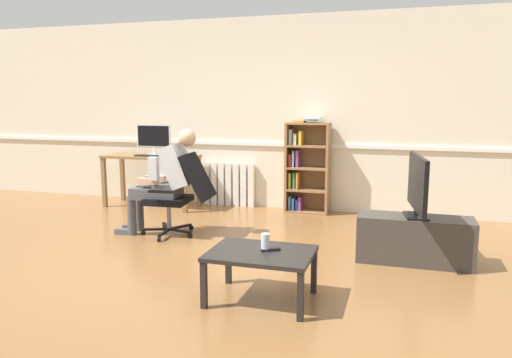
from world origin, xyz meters
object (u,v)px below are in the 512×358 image
spare_remote (271,250)px  tv_screen (418,185)px  keyboard (147,156)px  computer_mouse (168,156)px  imac_monitor (154,137)px  radiator (229,184)px  computer_desk (151,163)px  tv_stand (414,240)px  coffee_table (261,257)px  office_chair (182,191)px  drinking_glass (265,242)px  person_seated (165,179)px  bookshelf (305,167)px

spare_remote → tv_screen: bearing=107.8°
keyboard → computer_mouse: (0.31, 0.02, 0.01)m
computer_mouse → tv_screen: tv_screen is taller
imac_monitor → keyboard: 0.33m
radiator → tv_screen: 3.25m
computer_desk → imac_monitor: imac_monitor is taller
tv_stand → coffee_table: size_ratio=1.35×
computer_desk → imac_monitor: size_ratio=2.51×
radiator → spare_remote: 3.50m
office_chair → drinking_glass: bearing=39.1°
computer_mouse → tv_stand: size_ratio=0.09×
radiator → drinking_glass: bearing=-65.3°
person_seated → computer_desk: bearing=-149.9°
keyboard → drinking_glass: bearing=-46.6°
tv_screen → spare_remote: size_ratio=5.80×
imac_monitor → keyboard: (0.01, -0.22, -0.25)m
person_seated → spare_remote: 2.21m
tv_screen → drinking_glass: bearing=130.4°
computer_desk → tv_screen: (3.65, -1.52, 0.11)m
computer_mouse → computer_desk: bearing=160.4°
computer_mouse → person_seated: (0.57, -1.20, -0.12)m
computer_mouse → bookshelf: bearing=12.4°
tv_stand → drinking_glass: drinking_glass is taller
bookshelf → tv_stand: 2.35m
keyboard → imac_monitor: bearing=93.1°
tv_screen → spare_remote: bearing=131.3°
office_chair → drinking_glass: (1.41, -1.48, -0.06)m
computer_mouse → bookshelf: bookshelf is taller
person_seated → tv_screen: person_seated is taller
imac_monitor → office_chair: 1.83m
computer_mouse → tv_screen: bearing=-23.0°
tv_stand → keyboard: bearing=159.1°
person_seated → tv_screen: (2.73, -0.20, 0.10)m
person_seated → drinking_glass: (1.61, -1.46, -0.19)m
office_chair → keyboard: bearing=-141.5°
keyboard → tv_stand: keyboard is taller
drinking_glass → radiator: bearing=114.7°
office_chair → computer_desk: bearing=-144.2°
tv_stand → drinking_glass: size_ratio=7.90×
computer_desk → tv_screen: bearing=-22.7°
keyboard → coffee_table: keyboard is taller
imac_monitor → drinking_glass: bearing=-48.8°
computer_desk → coffee_table: size_ratio=1.72×
office_chair → person_seated: person_seated is taller
keyboard → radiator: (1.04, 0.53, -0.45)m
radiator → tv_stand: 3.22m
computer_desk → bookshelf: bookshelf is taller
radiator → drinking_glass: (1.46, -3.17, 0.14)m
drinking_glass → office_chair: bearing=133.7°
radiator → drinking_glass: radiator is taller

